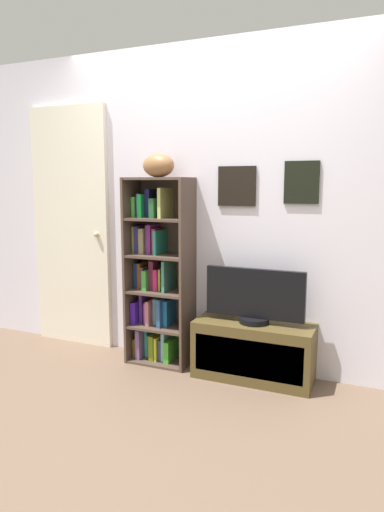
# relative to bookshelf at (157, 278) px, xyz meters

# --- Properties ---
(ground) EXTENTS (5.20, 5.20, 0.04)m
(ground) POSITION_rel_bookshelf_xyz_m (0.41, -0.99, -0.71)
(ground) COLOR brown
(back_wall) EXTENTS (4.80, 0.08, 2.50)m
(back_wall) POSITION_rel_bookshelf_xyz_m (0.42, 0.14, 0.56)
(back_wall) COLOR silver
(back_wall) RESTS_ON ground
(bookshelf) EXTENTS (0.51, 0.30, 1.49)m
(bookshelf) POSITION_rel_bookshelf_xyz_m (0.00, 0.00, 0.00)
(bookshelf) COLOR #4D3B30
(bookshelf) RESTS_ON ground
(football) EXTENTS (0.32, 0.25, 0.18)m
(football) POSITION_rel_bookshelf_xyz_m (0.04, -0.04, 0.89)
(football) COLOR #90603B
(football) RESTS_ON bookshelf
(tv_stand) EXTENTS (0.88, 0.34, 0.43)m
(tv_stand) POSITION_rel_bookshelf_xyz_m (0.82, -0.06, -0.47)
(tv_stand) COLOR #4F4020
(tv_stand) RESTS_ON ground
(television) EXTENTS (0.73, 0.22, 0.40)m
(television) POSITION_rel_bookshelf_xyz_m (0.82, -0.06, -0.06)
(television) COLOR black
(television) RESTS_ON tv_stand
(door) EXTENTS (0.77, 0.09, 2.10)m
(door) POSITION_rel_bookshelf_xyz_m (-0.90, 0.09, 0.36)
(door) COLOR silver
(door) RESTS_ON ground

